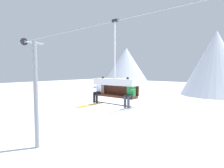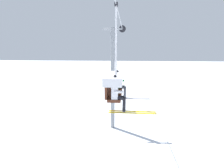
{
  "view_description": "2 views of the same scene",
  "coord_description": "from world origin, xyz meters",
  "px_view_note": "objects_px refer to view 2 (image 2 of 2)",
  "views": [
    {
      "loc": [
        5.51,
        -7.16,
        6.42
      ],
      "look_at": [
        0.34,
        -0.78,
        5.82
      ],
      "focal_mm": 28.0,
      "sensor_mm": 36.0,
      "label": 1
    },
    {
      "loc": [
        -6.39,
        -1.25,
        7.08
      ],
      "look_at": [
        0.82,
        -0.62,
        5.63
      ],
      "focal_mm": 28.0,
      "sensor_mm": 36.0,
      "label": 2
    }
  ],
  "objects_px": {
    "skier_white": "(118,94)",
    "skier_green": "(120,84)",
    "lift_tower_far": "(113,77)",
    "chairlift_chair": "(114,81)"
  },
  "relations": [
    {
      "from": "lift_tower_far",
      "to": "skier_white",
      "type": "xyz_separation_m",
      "value": [
        -8.93,
        -0.92,
        0.86
      ]
    },
    {
      "from": "chairlift_chair",
      "to": "skier_green",
      "type": "bearing_deg",
      "value": -13.23
    },
    {
      "from": "lift_tower_far",
      "to": "skier_white",
      "type": "relative_size",
      "value": 5.29
    },
    {
      "from": "skier_white",
      "to": "skier_green",
      "type": "height_order",
      "value": "same"
    },
    {
      "from": "lift_tower_far",
      "to": "skier_green",
      "type": "relative_size",
      "value": 5.29
    },
    {
      "from": "lift_tower_far",
      "to": "chairlift_chair",
      "type": "relative_size",
      "value": 2.34
    },
    {
      "from": "chairlift_chair",
      "to": "lift_tower_far",
      "type": "bearing_deg",
      "value": 5.06
    },
    {
      "from": "skier_white",
      "to": "chairlift_chair",
      "type": "bearing_deg",
      "value": 13.23
    },
    {
      "from": "skier_white",
      "to": "skier_green",
      "type": "distance_m",
      "value": 1.82
    },
    {
      "from": "lift_tower_far",
      "to": "skier_green",
      "type": "xyz_separation_m",
      "value": [
        -7.12,
        -0.92,
        0.86
      ]
    }
  ]
}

